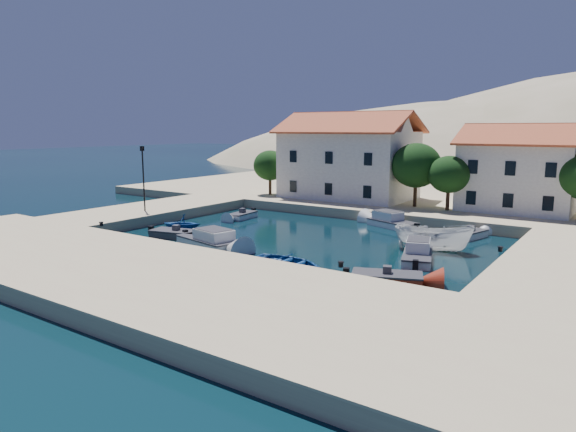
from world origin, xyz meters
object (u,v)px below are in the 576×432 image
object	(u,v)px
lamppost	(143,172)
boat_east	(433,251)
building_mid	(519,167)
cabin_cruiser_south	(208,240)
building_left	(349,154)
rowboat_south	(287,268)
cabin_cruiser_east	(417,255)

from	to	relation	value
lamppost	boat_east	distance (m)	27.84
building_mid	boat_east	world-z (taller)	building_mid
lamppost	cabin_cruiser_south	distance (m)	13.90
building_left	lamppost	size ratio (longest dim) A/B	2.36
building_mid	rowboat_south	distance (m)	28.98
cabin_cruiser_south	cabin_cruiser_east	bearing A→B (deg)	28.79
rowboat_south	building_left	bearing A→B (deg)	20.18
rowboat_south	cabin_cruiser_east	world-z (taller)	cabin_cruiser_east
building_mid	boat_east	distance (m)	18.10
building_left	rowboat_south	xyz separation A→B (m)	(9.51, -26.21, -5.94)
cabin_cruiser_south	cabin_cruiser_east	world-z (taller)	same
building_mid	cabin_cruiser_south	size ratio (longest dim) A/B	1.79
cabin_cruiser_south	rowboat_south	xyz separation A→B (m)	(8.54, -1.80, -0.48)
cabin_cruiser_east	cabin_cruiser_south	bearing A→B (deg)	88.98
building_mid	cabin_cruiser_south	distance (m)	30.96
building_mid	lamppost	distance (m)	36.21
boat_east	rowboat_south	bearing A→B (deg)	137.00
lamppost	cabin_cruiser_east	bearing A→B (deg)	0.27
building_mid	building_left	bearing A→B (deg)	-176.82
building_left	boat_east	world-z (taller)	building_left
lamppost	cabin_cruiser_south	xyz separation A→B (m)	(12.47, -4.41, -4.28)
building_left	cabin_cruiser_south	bearing A→B (deg)	-87.72
lamppost	rowboat_south	distance (m)	22.42
building_left	lamppost	world-z (taller)	building_left
rowboat_south	cabin_cruiser_east	size ratio (longest dim) A/B	1.00
cabin_cruiser_east	building_left	bearing A→B (deg)	20.60
building_mid	rowboat_south	bearing A→B (deg)	-107.33
building_left	cabin_cruiser_east	size ratio (longest dim) A/B	2.97
lamppost	rowboat_south	bearing A→B (deg)	-16.47
building_left	cabin_cruiser_east	xyz separation A→B (m)	(15.86, -19.87, -5.46)
rowboat_south	boat_east	size ratio (longest dim) A/B	0.87
rowboat_south	cabin_cruiser_east	bearing A→B (deg)	-44.80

